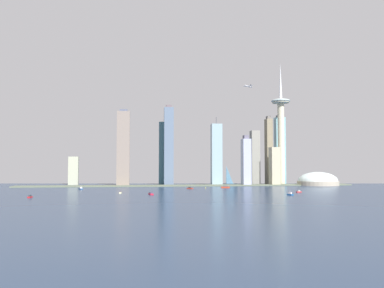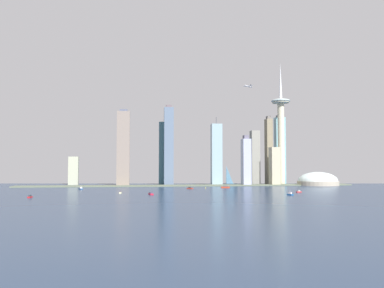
{
  "view_description": "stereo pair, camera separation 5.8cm",
  "coord_description": "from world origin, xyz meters",
  "px_view_note": "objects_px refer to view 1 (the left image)",
  "views": [
    {
      "loc": [
        -110.03,
        -466.92,
        44.71
      ],
      "look_at": [
        6.54,
        406.78,
        90.57
      ],
      "focal_mm": 38.21,
      "sensor_mm": 36.0,
      "label": 1
    },
    {
      "loc": [
        -109.97,
        -466.92,
        44.71
      ],
      "look_at": [
        6.54,
        406.78,
        90.57
      ],
      "focal_mm": 38.21,
      "sensor_mm": 36.0,
      "label": 2
    }
  ],
  "objects_px": {
    "skyscraper_11": "(255,158)",
    "boat_6": "(81,188)",
    "skyscraper_1": "(73,171)",
    "boat_1": "(30,197)",
    "observation_tower": "(281,125)",
    "boat_2": "(299,192)",
    "boat_5": "(225,187)",
    "boat_3": "(290,194)",
    "skyscraper_2": "(273,173)",
    "skyscraper_5": "(269,151)",
    "skyscraper_9": "(280,150)",
    "skyscraper_4": "(216,154)",
    "skyscraper_10": "(123,148)",
    "stadium_dome": "(318,181)",
    "boat_7": "(151,194)",
    "skyscraper_6": "(231,169)",
    "channel_buoy_0": "(206,188)",
    "skyscraper_3": "(163,153)",
    "skyscraper_0": "(169,146)",
    "boat_0": "(190,188)",
    "skyscraper_7": "(274,166)",
    "boat_4": "(120,193)",
    "airplane": "(248,86)",
    "skyscraper_8": "(246,161)"
  },
  "relations": [
    {
      "from": "skyscraper_11",
      "to": "boat_6",
      "type": "bearing_deg",
      "value": -159.67
    },
    {
      "from": "skyscraper_1",
      "to": "boat_1",
      "type": "bearing_deg",
      "value": -90.32
    },
    {
      "from": "observation_tower",
      "to": "boat_2",
      "type": "relative_size",
      "value": 27.58
    },
    {
      "from": "boat_5",
      "to": "boat_3",
      "type": "bearing_deg",
      "value": 108.21
    },
    {
      "from": "skyscraper_2",
      "to": "skyscraper_5",
      "type": "bearing_deg",
      "value": -116.71
    },
    {
      "from": "skyscraper_5",
      "to": "skyscraper_9",
      "type": "distance_m",
      "value": 38.25
    },
    {
      "from": "boat_2",
      "to": "skyscraper_1",
      "type": "bearing_deg",
      "value": -60.8
    },
    {
      "from": "skyscraper_4",
      "to": "boat_5",
      "type": "distance_m",
      "value": 130.99
    },
    {
      "from": "boat_2",
      "to": "skyscraper_10",
      "type": "bearing_deg",
      "value": -63.39
    },
    {
      "from": "stadium_dome",
      "to": "skyscraper_11",
      "type": "xyz_separation_m",
      "value": [
        -128.45,
        54.0,
        54.0
      ]
    },
    {
      "from": "skyscraper_2",
      "to": "boat_1",
      "type": "height_order",
      "value": "skyscraper_2"
    },
    {
      "from": "skyscraper_4",
      "to": "boat_5",
      "type": "relative_size",
      "value": 9.0
    },
    {
      "from": "observation_tower",
      "to": "boat_7",
      "type": "distance_m",
      "value": 440.84
    },
    {
      "from": "skyscraper_5",
      "to": "skyscraper_6",
      "type": "distance_m",
      "value": 108.95
    },
    {
      "from": "boat_6",
      "to": "channel_buoy_0",
      "type": "distance_m",
      "value": 236.03
    },
    {
      "from": "skyscraper_6",
      "to": "skyscraper_1",
      "type": "bearing_deg",
      "value": -174.63
    },
    {
      "from": "skyscraper_3",
      "to": "boat_3",
      "type": "height_order",
      "value": "skyscraper_3"
    },
    {
      "from": "skyscraper_10",
      "to": "boat_3",
      "type": "bearing_deg",
      "value": -49.94
    },
    {
      "from": "skyscraper_0",
      "to": "stadium_dome",
      "type": "bearing_deg",
      "value": -8.84
    },
    {
      "from": "skyscraper_3",
      "to": "boat_2",
      "type": "distance_m",
      "value": 378.97
    },
    {
      "from": "skyscraper_1",
      "to": "boat_2",
      "type": "height_order",
      "value": "skyscraper_1"
    },
    {
      "from": "boat_0",
      "to": "boat_5",
      "type": "distance_m",
      "value": 77.12
    },
    {
      "from": "skyscraper_3",
      "to": "boat_2",
      "type": "bearing_deg",
      "value": -56.87
    },
    {
      "from": "skyscraper_0",
      "to": "boat_6",
      "type": "distance_m",
      "value": 237.7
    },
    {
      "from": "channel_buoy_0",
      "to": "skyscraper_6",
      "type": "bearing_deg",
      "value": 65.06
    },
    {
      "from": "stadium_dome",
      "to": "skyscraper_7",
      "type": "xyz_separation_m",
      "value": [
        -95.35,
        14.26,
        33.96
      ]
    },
    {
      "from": "skyscraper_5",
      "to": "skyscraper_11",
      "type": "distance_m",
      "value": 41.32
    },
    {
      "from": "boat_4",
      "to": "airplane",
      "type": "relative_size",
      "value": 0.49
    },
    {
      "from": "skyscraper_6",
      "to": "channel_buoy_0",
      "type": "bearing_deg",
      "value": -114.94
    },
    {
      "from": "boat_5",
      "to": "channel_buoy_0",
      "type": "distance_m",
      "value": 41.94
    },
    {
      "from": "observation_tower",
      "to": "boat_3",
      "type": "relative_size",
      "value": 27.56
    },
    {
      "from": "boat_7",
      "to": "airplane",
      "type": "relative_size",
      "value": 0.74
    },
    {
      "from": "skyscraper_6",
      "to": "boat_0",
      "type": "bearing_deg",
      "value": -120.22
    },
    {
      "from": "skyscraper_2",
      "to": "skyscraper_6",
      "type": "distance_m",
      "value": 107.98
    },
    {
      "from": "skyscraper_11",
      "to": "boat_4",
      "type": "height_order",
      "value": "skyscraper_11"
    },
    {
      "from": "skyscraper_7",
      "to": "channel_buoy_0",
      "type": "distance_m",
      "value": 203.02
    },
    {
      "from": "stadium_dome",
      "to": "skyscraper_2",
      "type": "height_order",
      "value": "skyscraper_2"
    },
    {
      "from": "skyscraper_3",
      "to": "skyscraper_4",
      "type": "relative_size",
      "value": 0.95
    },
    {
      "from": "skyscraper_0",
      "to": "skyscraper_5",
      "type": "height_order",
      "value": "skyscraper_0"
    },
    {
      "from": "stadium_dome",
      "to": "boat_5",
      "type": "bearing_deg",
      "value": -161.68
    },
    {
      "from": "skyscraper_9",
      "to": "skyscraper_10",
      "type": "bearing_deg",
      "value": -171.31
    },
    {
      "from": "skyscraper_7",
      "to": "boat_7",
      "type": "distance_m",
      "value": 385.11
    },
    {
      "from": "skyscraper_10",
      "to": "boat_6",
      "type": "distance_m",
      "value": 154.86
    },
    {
      "from": "skyscraper_0",
      "to": "boat_3",
      "type": "xyz_separation_m",
      "value": [
        156.93,
        -332.09,
        -87.16
      ]
    },
    {
      "from": "stadium_dome",
      "to": "boat_3",
      "type": "relative_size",
      "value": 8.81
    },
    {
      "from": "stadium_dome",
      "to": "boat_1",
      "type": "distance_m",
      "value": 612.94
    },
    {
      "from": "observation_tower",
      "to": "channel_buoy_0",
      "type": "relative_size",
      "value": 103.13
    },
    {
      "from": "observation_tower",
      "to": "skyscraper_0",
      "type": "distance_m",
      "value": 265.09
    },
    {
      "from": "skyscraper_4",
      "to": "skyscraper_9",
      "type": "xyz_separation_m",
      "value": [
        165.12,
        45.03,
        12.17
      ]
    },
    {
      "from": "skyscraper_8",
      "to": "boat_5",
      "type": "distance_m",
      "value": 123.74
    }
  ]
}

